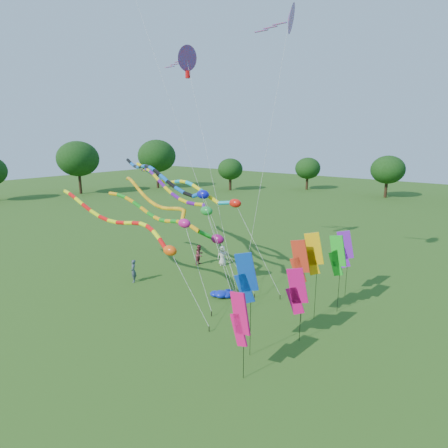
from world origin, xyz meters
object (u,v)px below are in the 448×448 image
Objects in this scene: tube_kite_red at (127,225)px; person_b at (133,271)px; person_a at (223,256)px; tube_kite_orange at (159,203)px; person_c at (199,255)px; blue_nylon_heap at (225,292)px.

person_b is (-1.18, 1.21, -3.75)m from tube_kite_red.
tube_kite_orange is at bearing -158.36° from person_a.
person_c is at bearing 101.48° from tube_kite_orange.
tube_kite_orange is at bearing 105.64° from tube_kite_red.
tube_kite_red is at bearing -147.61° from blue_nylon_heap.
tube_kite_orange is 6.86m from person_a.
tube_kite_orange is 8.52× the size of person_a.
person_a reaches higher than blue_nylon_heap.
person_c reaches higher than blue_nylon_heap.
tube_kite_orange is 7.94m from blue_nylon_heap.
blue_nylon_heap is at bearing -92.37° from person_a.
tube_kite_red is 9.90× the size of blue_nylon_heap.
person_a is at bearing 85.72° from tube_kite_orange.
person_a is at bearing -63.62° from person_c.
person_a is at bearing 84.35° from tube_kite_red.
tube_kite_orange is 5.18m from person_b.
person_a is (-3.78, 4.49, 0.57)m from blue_nylon_heap.
tube_kite_red is 8.90m from person_a.
blue_nylon_heap is 6.40m from person_c.
blue_nylon_heap is 6.95m from person_b.
tube_kite_orange is at bearing 163.28° from person_c.
tube_kite_orange is at bearing 116.26° from person_b.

